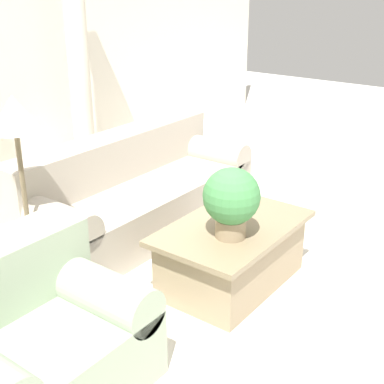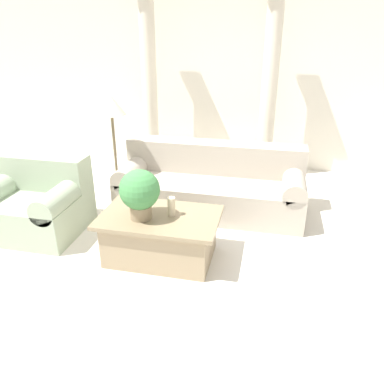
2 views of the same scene
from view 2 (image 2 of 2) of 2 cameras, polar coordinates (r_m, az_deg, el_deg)
The scene contains 10 objects.
ground_plane at distance 4.19m, azimuth -2.21°, elevation -7.73°, with size 16.00×16.00×0.00m, color silver.
wall_back at distance 6.27m, azimuth 4.16°, elevation 18.43°, with size 10.00×0.06×3.20m.
sofa_long at distance 4.82m, azimuth 2.94°, elevation 1.13°, with size 2.32×0.91×0.83m.
loveseat at distance 4.69m, azimuth -22.79°, elevation -1.28°, with size 1.11×0.91×0.83m.
coffee_table at distance 3.84m, azimuth -4.83°, elevation -6.72°, with size 1.19×0.74×0.48m.
potted_plant at distance 3.58m, azimuth -7.97°, elevation 0.04°, with size 0.39×0.39×0.50m.
pillar_candle at distance 3.68m, azimuth -3.15°, elevation -2.21°, with size 0.08×0.08×0.19m.
floor_lamp at distance 4.78m, azimuth -12.16°, elevation 11.78°, with size 0.34×0.34×1.44m.
column_left at distance 6.08m, azimuth -6.49°, elevation 15.74°, with size 0.33×0.33×2.63m.
column_right at distance 5.76m, azimuth 11.68°, elevation 14.97°, with size 0.33×0.33×2.63m.
Camera 2 is at (0.93, -3.44, 2.20)m, focal length 35.00 mm.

